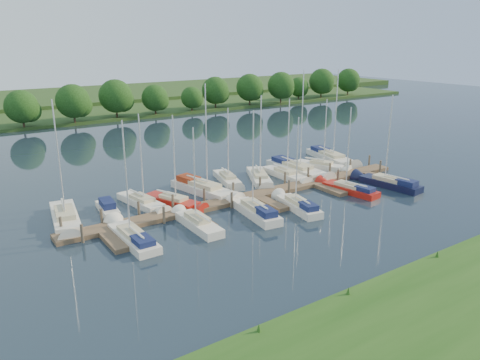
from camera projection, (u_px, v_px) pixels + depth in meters
ground at (306, 222)px, 42.20m from camera, size 260.00×260.00×0.00m
near_bank at (476, 297)px, 29.45m from camera, size 90.00×10.00×0.50m
dock at (258, 197)px, 47.93m from camera, size 40.00×6.00×0.40m
mooring_pilings at (252, 191)px, 48.71m from camera, size 38.24×2.84×2.00m
far_shore at (74, 112)px, 101.54m from camera, size 180.00×30.00×0.60m
distant_hill at (47, 98)px, 121.23m from camera, size 220.00×40.00×1.40m
treeline at (81, 101)px, 89.45m from camera, size 146.19×9.38×8.16m
sailboat_n_0 at (66, 220)px, 41.82m from camera, size 3.33×9.10×11.51m
motorboat at (108, 209)px, 44.26m from camera, size 1.84×5.03×1.50m
sailboat_n_2 at (143, 203)px, 46.11m from camera, size 2.77×7.52×9.47m
sailboat_n_3 at (174, 202)px, 46.27m from camera, size 3.81×7.26×9.34m
sailboat_n_4 at (204, 190)px, 49.77m from camera, size 3.87×9.52×12.03m
sailboat_n_5 at (228, 180)px, 53.61m from camera, size 3.06×6.99×8.90m
sailboat_n_6 at (260, 178)px, 54.12m from camera, size 4.80×7.86×10.24m
sailboat_n_7 at (286, 175)px, 55.31m from camera, size 1.87×7.55×9.70m
sailboat_n_8 at (298, 170)px, 57.49m from camera, size 2.57×10.16×12.83m
sailboat_n_9 at (322, 167)px, 59.08m from camera, size 4.02×6.98×9.14m
sailboat_n_10 at (331, 158)px, 63.18m from camera, size 3.83×10.03×12.46m
sailboat_s_0 at (132, 237)px, 38.14m from camera, size 1.98×8.08×10.23m
sailboat_s_1 at (197, 224)px, 40.86m from camera, size 1.74×7.04×9.25m
sailboat_s_2 at (255, 212)px, 43.59m from camera, size 2.66×7.93×10.21m
sailboat_s_3 at (298, 206)px, 45.10m from camera, size 2.73×7.25×9.30m
sailboat_s_4 at (349, 189)px, 50.15m from camera, size 2.63×7.49×9.43m
sailboat_s_5 at (388, 184)px, 52.00m from camera, size 2.81×8.27×10.51m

